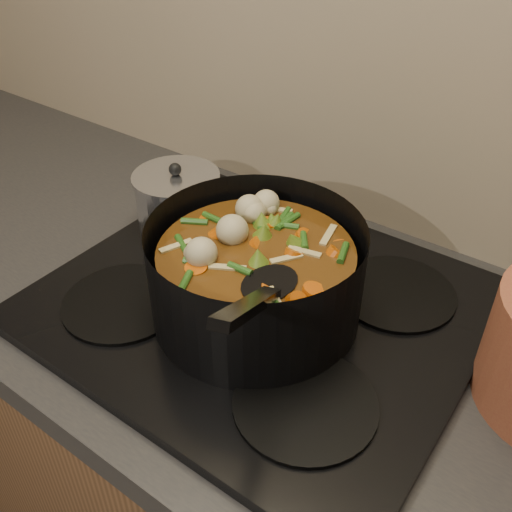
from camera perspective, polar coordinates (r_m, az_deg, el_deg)
The scene contains 4 objects.
counter at distance 1.23m, azimuth 0.36°, elevation -21.24°, with size 2.64×0.64×0.91m.
stovetop at distance 0.87m, azimuth 0.48°, elevation -4.72°, with size 0.62×0.54×0.03m.
stockpot at distance 0.79m, azimuth 0.01°, elevation -2.03°, with size 0.33×0.40×0.22m.
saucepan at distance 1.01m, azimuth -7.81°, elevation 5.53°, with size 0.15×0.15×0.12m.
Camera 1 is at (0.38, 1.40, 1.49)m, focal length 40.00 mm.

